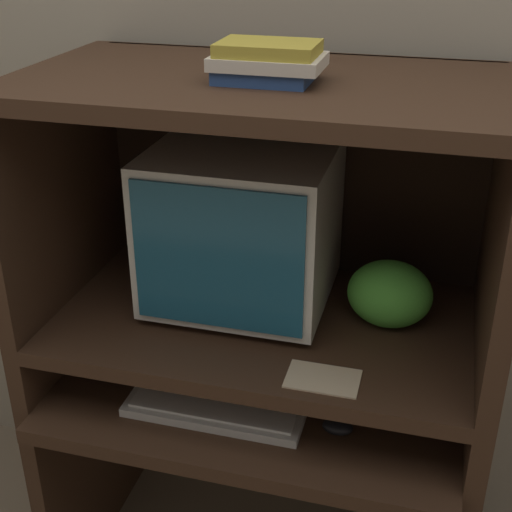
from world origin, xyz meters
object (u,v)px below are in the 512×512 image
Objects in this scene: keyboard at (215,408)px; book_stack at (267,62)px; crt_monitor at (242,226)px; snack_bag at (390,294)px; mouse at (338,427)px.

book_stack reaches higher than keyboard.
book_stack is (0.08, -0.09, 0.39)m from crt_monitor.
snack_bag is at bearing -3.26° from crt_monitor.
mouse is 0.31m from snack_bag.
keyboard is 6.03× the size of mouse.
mouse is at bearing -32.38° from book_stack.
crt_monitor is 2.14× the size of snack_bag.
book_stack is at bearing 147.62° from mouse.
snack_bag is 0.90× the size of book_stack.
crt_monitor reaches higher than keyboard.
snack_bag is at bearing 69.97° from mouse.
mouse reaches higher than keyboard.
book_stack reaches higher than crt_monitor.
mouse is at bearing 0.97° from keyboard.
mouse is (0.27, -0.22, -0.35)m from crt_monitor.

